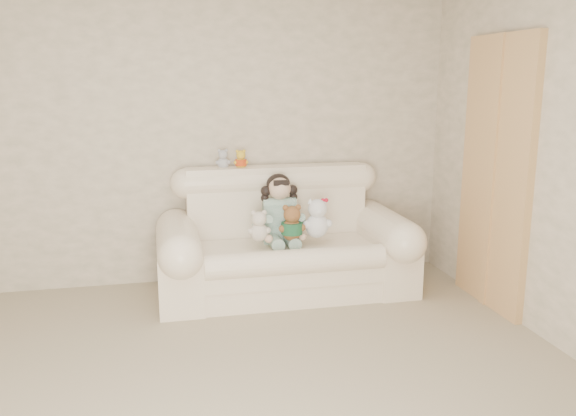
{
  "coord_description": "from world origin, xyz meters",
  "views": [
    {
      "loc": [
        -0.34,
        -2.69,
        1.78
      ],
      "look_at": [
        0.69,
        1.9,
        0.75
      ],
      "focal_mm": 37.28,
      "sensor_mm": 36.0,
      "label": 1
    }
  ],
  "objects_px": {
    "seated_child": "(279,208)",
    "white_cat": "(317,214)",
    "cream_teddy": "(259,223)",
    "sofa": "(285,233)",
    "brown_teddy": "(292,219)"
  },
  "relations": [
    {
      "from": "seated_child",
      "to": "white_cat",
      "type": "bearing_deg",
      "value": -32.09
    },
    {
      "from": "sofa",
      "to": "brown_teddy",
      "type": "xyz_separation_m",
      "value": [
        0.02,
        -0.17,
        0.16
      ]
    },
    {
      "from": "sofa",
      "to": "seated_child",
      "type": "bearing_deg",
      "value": 112.16
    },
    {
      "from": "seated_child",
      "to": "cream_teddy",
      "type": "relative_size",
      "value": 1.98
    },
    {
      "from": "white_cat",
      "to": "seated_child",
      "type": "bearing_deg",
      "value": 141.67
    },
    {
      "from": "brown_teddy",
      "to": "cream_teddy",
      "type": "distance_m",
      "value": 0.26
    },
    {
      "from": "brown_teddy",
      "to": "white_cat",
      "type": "relative_size",
      "value": 0.88
    },
    {
      "from": "sofa",
      "to": "cream_teddy",
      "type": "relative_size",
      "value": 7.08
    },
    {
      "from": "white_cat",
      "to": "sofa",
      "type": "bearing_deg",
      "value": 151.09
    },
    {
      "from": "seated_child",
      "to": "white_cat",
      "type": "height_order",
      "value": "seated_child"
    },
    {
      "from": "sofa",
      "to": "brown_teddy",
      "type": "height_order",
      "value": "sofa"
    },
    {
      "from": "brown_teddy",
      "to": "cream_teddy",
      "type": "bearing_deg",
      "value": 167.84
    },
    {
      "from": "seated_child",
      "to": "brown_teddy",
      "type": "height_order",
      "value": "seated_child"
    },
    {
      "from": "white_cat",
      "to": "brown_teddy",
      "type": "bearing_deg",
      "value": -170.69
    },
    {
      "from": "sofa",
      "to": "white_cat",
      "type": "relative_size",
      "value": 5.39
    }
  ]
}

